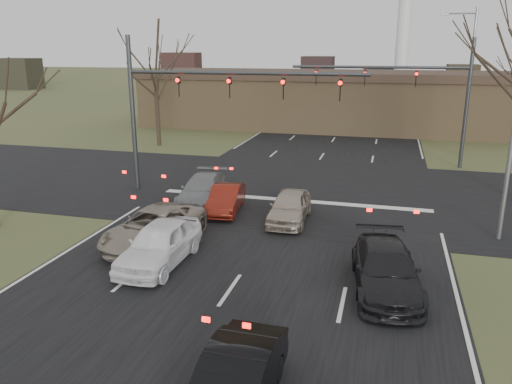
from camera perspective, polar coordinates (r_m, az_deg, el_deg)
ground at (r=13.56m, az=-7.09°, el=-16.71°), size 360.00×360.00×0.00m
road_main at (r=71.02m, az=11.56°, el=9.80°), size 14.00×300.00×0.02m
road_cross at (r=26.90m, az=4.91°, el=0.24°), size 200.00×14.00×0.02m
building at (r=48.79m, az=12.29°, el=10.20°), size 42.40×10.40×5.30m
mast_arm_near at (r=25.53m, az=-7.49°, el=10.87°), size 12.12×0.24×8.00m
mast_arm_far at (r=33.63m, az=18.31°, el=11.33°), size 11.12×0.24×8.00m
streetlight_right_far at (r=37.85m, az=22.95°, el=12.19°), size 2.34×0.25×10.00m
tree_left_far at (r=39.58m, az=-11.58°, el=15.76°), size 5.70×5.70×9.50m
car_silver_suv at (r=19.68m, az=-11.53°, el=-3.94°), size 2.94×5.28×1.39m
car_white_sedan at (r=17.85m, az=-10.96°, el=-5.82°), size 1.82×4.43×1.50m
car_black_hatch at (r=11.01m, az=-2.47°, el=-21.06°), size 1.46×4.06×1.33m
car_charcoal_sedan at (r=16.24m, az=14.62°, el=-8.56°), size 2.55×4.99×1.39m
car_grey_ahead at (r=24.51m, az=-6.09°, el=0.25°), size 2.49×4.92×1.37m
car_red_ahead at (r=23.22m, az=-3.46°, el=-0.77°), size 1.78×3.85×1.22m
car_silver_ahead at (r=21.85m, az=3.85°, el=-1.68°), size 1.71×4.02×1.35m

